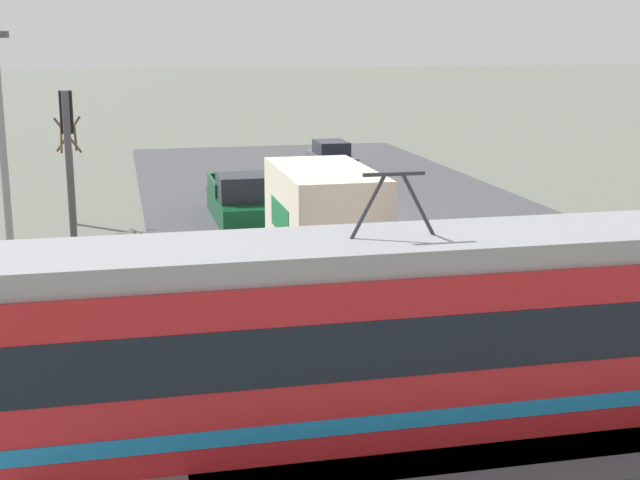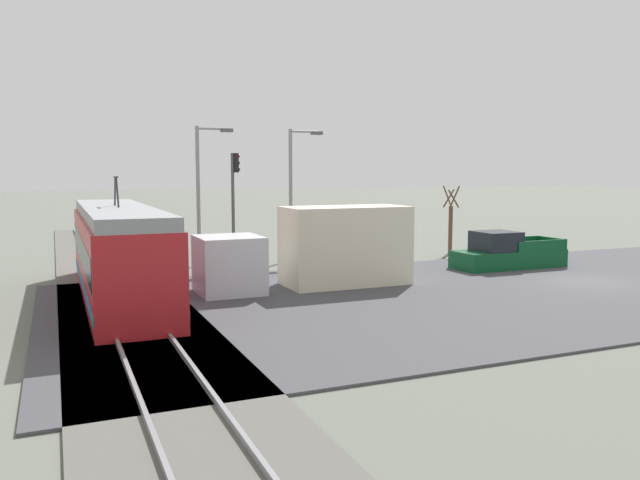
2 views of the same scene
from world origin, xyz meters
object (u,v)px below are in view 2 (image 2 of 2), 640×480
light_rail_tram (118,253)px  street_tree (451,223)px  traffic_light_pole (234,195)px  box_truck (319,250)px  street_lamp_near_crossing (202,184)px  pickup_truck (507,254)px  street_lamp_mid_block (294,184)px

light_rail_tram → street_tree: size_ratio=3.39×
light_rail_tram → traffic_light_pole: bearing=-47.0°
box_truck → street_lamp_near_crossing: 9.20m
light_rail_tram → traffic_light_pole: traffic_light_pole is taller
pickup_truck → street_tree: 6.40m
traffic_light_pole → street_tree: bearing=-87.0°
light_rail_tram → street_lamp_mid_block: street_lamp_mid_block is taller
pickup_truck → street_lamp_mid_block: (7.37, 8.48, 3.40)m
pickup_truck → street_lamp_mid_block: size_ratio=0.81×
light_rail_tram → street_lamp_mid_block: bearing=-53.0°
street_lamp_near_crossing → street_lamp_mid_block: size_ratio=1.00×
street_tree → light_rail_tram: bearing=108.2°
light_rail_tram → street_lamp_near_crossing: (7.44, -4.90, 2.43)m
light_rail_tram → box_truck: size_ratio=1.54×
box_truck → pickup_truck: (1.04, -10.62, -0.83)m
traffic_light_pole → box_truck: bearing=-165.0°
traffic_light_pole → street_lamp_near_crossing: 2.17m
light_rail_tram → pickup_truck: bearing=-89.5°
pickup_truck → traffic_light_pole: bearing=65.9°
box_truck → street_lamp_near_crossing: street_lamp_near_crossing is taller
box_truck → street_lamp_near_crossing: (8.32, 2.96, 2.58)m
street_lamp_near_crossing → light_rail_tram: bearing=146.6°
box_truck → light_rail_tram: bearing=83.6°
pickup_truck → traffic_light_pole: (5.53, 12.38, 2.92)m
pickup_truck → street_lamp_mid_block: street_lamp_mid_block is taller
box_truck → street_tree: bearing=-57.9°
box_truck → street_tree: 13.70m
box_truck → street_lamp_mid_block: (8.41, -2.14, 2.57)m
box_truck → traffic_light_pole: size_ratio=1.54×
box_truck → street_lamp_near_crossing: size_ratio=1.24×
box_truck → traffic_light_pole: bearing=15.0°
light_rail_tram → pickup_truck: light_rail_tram is taller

